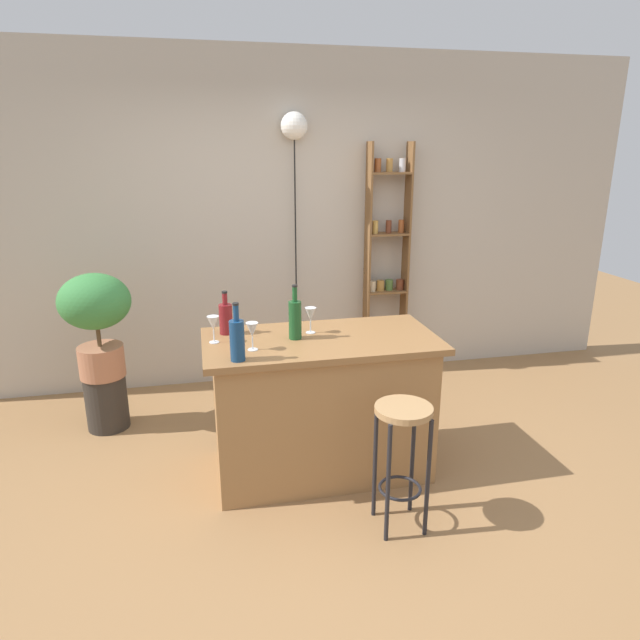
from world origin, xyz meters
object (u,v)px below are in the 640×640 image
bar_stool (402,440)px  wine_glass_right (310,315)px  wine_glass_center (213,324)px  pendant_globe_light (294,130)px  bottle_vinegar (295,319)px  bottle_soda_blue (237,339)px  wine_glass_left (252,331)px  spice_shelf (387,262)px  bottle_sauce_amber (226,318)px  plant_stool (107,402)px  potted_plant (96,314)px

bar_stool → wine_glass_right: (-0.34, 0.78, 0.49)m
wine_glass_center → pendant_globe_light: pendant_globe_light is taller
bottle_vinegar → wine_glass_center: size_ratio=2.05×
bottle_soda_blue → wine_glass_right: 0.62m
wine_glass_left → wine_glass_right: size_ratio=1.00×
bar_stool → wine_glass_center: (-0.94, 0.72, 0.49)m
bottle_soda_blue → wine_glass_center: bottle_soda_blue is taller
spice_shelf → bottle_soda_blue: size_ratio=6.34×
spice_shelf → wine_glass_center: spice_shelf is taller
spice_shelf → wine_glass_center: 2.13m
bottle_vinegar → wine_glass_right: (0.11, 0.09, -0.01)m
bottle_sauce_amber → pendant_globe_light: size_ratio=0.12×
bar_stool → bottle_sauce_amber: 1.31m
plant_stool → pendant_globe_light: size_ratio=0.18×
potted_plant → wine_glass_center: size_ratio=4.67×
bottle_sauce_amber → pendant_globe_light: (0.68, 1.33, 1.15)m
bottle_sauce_amber → bottle_vinegar: bearing=-24.7°
bottle_vinegar → wine_glass_left: 0.31m
spice_shelf → wine_glass_center: bearing=-137.5°
pendant_globe_light → spice_shelf: bearing=-2.9°
bottle_vinegar → wine_glass_left: (-0.27, -0.15, -0.01)m
bottle_sauce_amber → wine_glass_left: bearing=-68.5°
potted_plant → wine_glass_left: bearing=-45.0°
bottle_soda_blue → wine_glass_center: size_ratio=1.99×
spice_shelf → plant_stool: size_ratio=5.00×
wine_glass_left → wine_glass_center: (-0.21, 0.18, 0.00)m
bar_stool → bottle_vinegar: size_ratio=2.15×
potted_plant → bottle_sauce_amber: bearing=-37.6°
bottle_vinegar → bottle_sauce_amber: (-0.41, 0.19, -0.02)m
wine_glass_left → potted_plant: bearing=135.0°
spice_shelf → plant_stool: (-2.37, -0.61, -0.84)m
plant_stool → potted_plant: bearing=135.0°
plant_stool → pendant_globe_light: bearing=22.7°
wine_glass_left → bottle_soda_blue: bearing=-122.8°
plant_stool → potted_plant: (-0.00, 0.00, 0.68)m
spice_shelf → pendant_globe_light: size_ratio=0.90×
bottle_soda_blue → pendant_globe_light: size_ratio=0.14×
bottle_vinegar → spice_shelf: bearing=53.6°
bar_stool → plant_stool: bearing=138.2°
bottle_vinegar → wine_glass_right: bearing=38.1°
bar_stool → wine_glass_right: bearing=113.5°
wine_glass_left → bottle_sauce_amber: bearing=111.5°
wine_glass_center → wine_glass_right: bearing=5.4°
bottle_sauce_amber → plant_stool: bearing=142.4°
spice_shelf → bottle_soda_blue: bearing=-129.5°
spice_shelf → bottle_sauce_amber: 1.97m
bottle_vinegar → bottle_soda_blue: bearing=-141.5°
bottle_vinegar → wine_glass_right: bottle_vinegar is taller
bottle_vinegar → bar_stool: bearing=-56.8°
potted_plant → bottle_sauce_amber: potted_plant is taller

